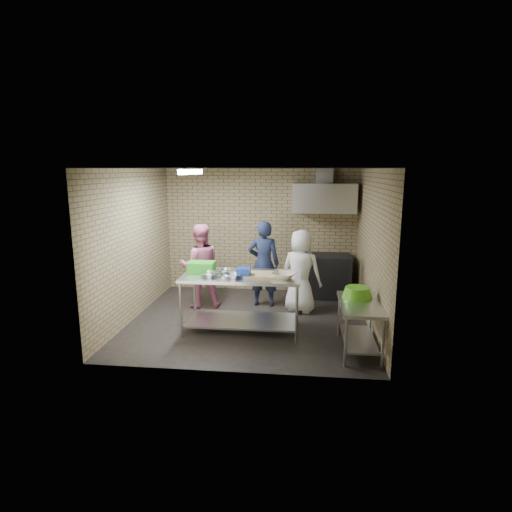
{
  "coord_description": "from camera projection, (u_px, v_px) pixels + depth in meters",
  "views": [
    {
      "loc": [
        0.93,
        -7.18,
        2.69
      ],
      "look_at": [
        0.1,
        0.2,
        1.15
      ],
      "focal_mm": 29.52,
      "sensor_mm": 36.0,
      "label": 1
    }
  ],
  "objects": [
    {
      "name": "floor",
      "position": [
        249.0,
        320.0,
        7.63
      ],
      "size": [
        4.2,
        4.2,
        0.0
      ],
      "primitive_type": "plane",
      "color": "black",
      "rests_on": "ground"
    },
    {
      "name": "fluorescent_fixture",
      "position": [
        191.0,
        172.0,
        7.2
      ],
      "size": [
        0.1,
        1.25,
        0.08
      ],
      "primitive_type": "cube",
      "color": "white",
      "rests_on": "ceiling"
    },
    {
      "name": "blue_tub",
      "position": [
        244.0,
        272.0,
        6.84
      ],
      "size": [
        0.22,
        0.22,
        0.14
      ],
      "primitive_type": "cube",
      "color": "#1639AA",
      "rests_on": "prep_table"
    },
    {
      "name": "front_wall",
      "position": [
        229.0,
        275.0,
        5.41
      ],
      "size": [
        4.2,
        0.06,
        2.7
      ],
      "primitive_type": "cube",
      "color": "#998A5F",
      "rests_on": "ground"
    },
    {
      "name": "cutting_board",
      "position": [
        262.0,
        275.0,
        6.89
      ],
      "size": [
        0.59,
        0.45,
        0.03
      ],
      "primitive_type": "cube",
      "color": "tan",
      "rests_on": "prep_table"
    },
    {
      "name": "wall_shelf",
      "position": [
        338.0,
        206.0,
        8.9
      ],
      "size": [
        0.8,
        0.2,
        0.04
      ],
      "primitive_type": "cube",
      "color": "#3F2B19",
      "rests_on": "back_wall"
    },
    {
      "name": "mixing_bowl_b",
      "position": [
        224.0,
        271.0,
        7.03
      ],
      "size": [
        0.29,
        0.29,
        0.07
      ],
      "primitive_type": "imported",
      "rotation": [
        0.0,
        0.0,
        -0.29
      ],
      "color": "silver",
      "rests_on": "prep_table"
    },
    {
      "name": "hood_duct",
      "position": [
        324.0,
        176.0,
        8.76
      ],
      "size": [
        0.35,
        0.3,
        0.3
      ],
      "primitive_type": "cube",
      "color": "#A5A8AD",
      "rests_on": "back_wall"
    },
    {
      "name": "green_crate",
      "position": [
        202.0,
        267.0,
        7.13
      ],
      "size": [
        0.43,
        0.32,
        0.17
      ],
      "primitive_type": "cube",
      "color": "green",
      "rests_on": "prep_table"
    },
    {
      "name": "stove",
      "position": [
        322.0,
        276.0,
        8.99
      ],
      "size": [
        1.2,
        0.7,
        0.9
      ],
      "primitive_type": "cube",
      "color": "black",
      "rests_on": "floor"
    },
    {
      "name": "bottle_red",
      "position": [
        326.0,
        201.0,
        8.9
      ],
      "size": [
        0.07,
        0.07,
        0.18
      ],
      "primitive_type": "cylinder",
      "color": "#B22619",
      "rests_on": "wall_shelf"
    },
    {
      "name": "woman_pink",
      "position": [
        200.0,
        266.0,
        8.23
      ],
      "size": [
        0.95,
        0.84,
        1.65
      ],
      "primitive_type": "imported",
      "rotation": [
        0.0,
        0.0,
        3.44
      ],
      "color": "pink",
      "rests_on": "floor"
    },
    {
      "name": "ceramic_bowl",
      "position": [
        283.0,
        275.0,
        6.72
      ],
      "size": [
        0.47,
        0.47,
        0.09
      ],
      "primitive_type": "imported",
      "rotation": [
        0.0,
        0.0,
        -0.29
      ],
      "color": "beige",
      "rests_on": "prep_table"
    },
    {
      "name": "man_navy",
      "position": [
        264.0,
        264.0,
        8.31
      ],
      "size": [
        0.63,
        0.42,
        1.71
      ],
      "primitive_type": "imported",
      "rotation": [
        0.0,
        0.0,
        3.13
      ],
      "color": "#141633",
      "rests_on": "floor"
    },
    {
      "name": "side_counter",
      "position": [
        359.0,
        327.0,
        6.28
      ],
      "size": [
        0.6,
        1.2,
        0.75
      ],
      "primitive_type": "cube",
      "color": "silver",
      "rests_on": "floor"
    },
    {
      "name": "back_wall",
      "position": [
        261.0,
        231.0,
        9.3
      ],
      "size": [
        4.2,
        0.06,
        2.7
      ],
      "primitive_type": "cube",
      "color": "#998A5F",
      "rests_on": "ground"
    },
    {
      "name": "left_wall",
      "position": [
        134.0,
        245.0,
        7.58
      ],
      "size": [
        0.06,
        4.0,
        2.7
      ],
      "primitive_type": "cube",
      "color": "#998A5F",
      "rests_on": "ground"
    },
    {
      "name": "range_hood",
      "position": [
        324.0,
        198.0,
        8.71
      ],
      "size": [
        1.3,
        0.6,
        0.6
      ],
      "primitive_type": "cube",
      "color": "silver",
      "rests_on": "back_wall"
    },
    {
      "name": "prep_table",
      "position": [
        242.0,
        303.0,
        7.05
      ],
      "size": [
        1.95,
        0.97,
        0.97
      ],
      "primitive_type": "cube",
      "color": "silver",
      "rests_on": "floor"
    },
    {
      "name": "mixing_bowl_a",
      "position": [
        209.0,
        275.0,
        6.81
      ],
      "size": [
        0.38,
        0.38,
        0.07
      ],
      "primitive_type": "imported",
      "rotation": [
        0.0,
        0.0,
        -0.29
      ],
      "color": "silver",
      "rests_on": "prep_table"
    },
    {
      "name": "green_basin",
      "position": [
        357.0,
        292.0,
        6.44
      ],
      "size": [
        0.46,
        0.46,
        0.17
      ],
      "primitive_type": null,
      "color": "#59C626",
      "rests_on": "side_counter"
    },
    {
      "name": "woman_white",
      "position": [
        301.0,
        271.0,
        7.95
      ],
      "size": [
        0.9,
        0.73,
        1.59
      ],
      "primitive_type": "imported",
      "rotation": [
        0.0,
        0.0,
        2.81
      ],
      "color": "white",
      "rests_on": "floor"
    },
    {
      "name": "right_wall",
      "position": [
        372.0,
        249.0,
        7.12
      ],
      "size": [
        0.06,
        4.0,
        2.7
      ],
      "primitive_type": "cube",
      "color": "#998A5F",
      "rests_on": "ground"
    },
    {
      "name": "mixing_bowl_c",
      "position": [
        233.0,
        276.0,
        6.74
      ],
      "size": [
        0.35,
        0.35,
        0.07
      ],
      "primitive_type": "imported",
      "rotation": [
        0.0,
        0.0,
        -0.29
      ],
      "color": "silver",
      "rests_on": "prep_table"
    },
    {
      "name": "ceiling",
      "position": [
        249.0,
        168.0,
        7.08
      ],
      "size": [
        4.2,
        4.2,
        0.0
      ],
      "primitive_type": "plane",
      "rotation": [
        3.14,
        0.0,
        0.0
      ],
      "color": "black",
      "rests_on": "ground"
    }
  ]
}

